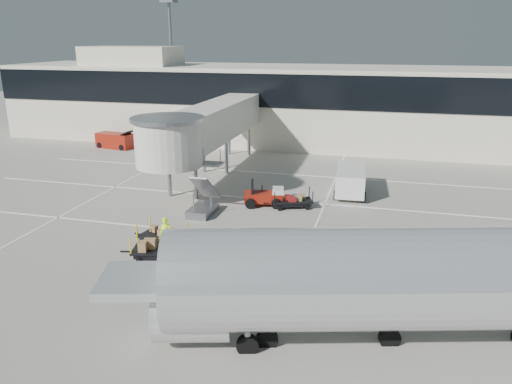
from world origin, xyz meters
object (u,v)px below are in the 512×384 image
belt_loader (115,141)px  box_cart_near (164,249)px  aircraft (395,280)px  suitcase_cart (293,201)px  box_cart_far (162,237)px  minivan (351,178)px  ground_worker (166,234)px  baggage_tug (265,197)px

belt_loader → box_cart_near: bearing=-45.0°
aircraft → belt_loader: bearing=118.3°
suitcase_cart → box_cart_near: 10.83m
box_cart_near → aircraft: 12.43m
box_cart_far → minivan: minivan is taller
suitcase_cart → ground_worker: size_ratio=1.77×
baggage_tug → ground_worker: size_ratio=1.53×
belt_loader → ground_worker: bearing=-44.4°
box_cart_near → baggage_tug: bearing=59.6°
ground_worker → box_cart_far: bearing=121.7°
minivan → belt_loader: 26.52m
minivan → suitcase_cart: bearing=-132.3°
minivan → baggage_tug: bearing=-144.7°
ground_worker → suitcase_cart: bearing=51.0°
box_cart_far → belt_loader: 26.88m
box_cart_far → belt_loader: size_ratio=0.76×
suitcase_cart → belt_loader: 25.42m
suitcase_cart → minivan: 5.52m
box_cart_far → ground_worker: ground_worker is taller
belt_loader → aircraft: (27.58, -28.48, 1.89)m
box_cart_near → aircraft: size_ratio=0.20×
aircraft → ground_worker: bearing=137.7°
baggage_tug → belt_loader: 23.85m
box_cart_near → aircraft: (11.26, -4.82, 2.10)m
baggage_tug → suitcase_cart: baggage_tug is taller
box_cart_near → minivan: size_ratio=0.74×
box_cart_far → aircraft: bearing=-17.6°
ground_worker → minivan: minivan is taller
aircraft → box_cart_far: bearing=136.2°
suitcase_cart → belt_loader: belt_loader is taller
aircraft → suitcase_cart: bearing=98.0°
box_cart_near → belt_loader: size_ratio=0.85×
baggage_tug → minivan: minivan is taller
box_cart_far → belt_loader: (-15.44, 22.00, 0.31)m
box_cart_near → aircraft: aircraft is taller
baggage_tug → box_cart_near: 10.07m
suitcase_cart → box_cart_far: bearing=-145.9°
suitcase_cart → aircraft: size_ratio=0.18×
ground_worker → baggage_tug: bearing=61.2°
baggage_tug → belt_loader: belt_loader is taller
belt_loader → aircraft: aircraft is taller
suitcase_cart → ground_worker: (-5.21, -8.69, 0.47)m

